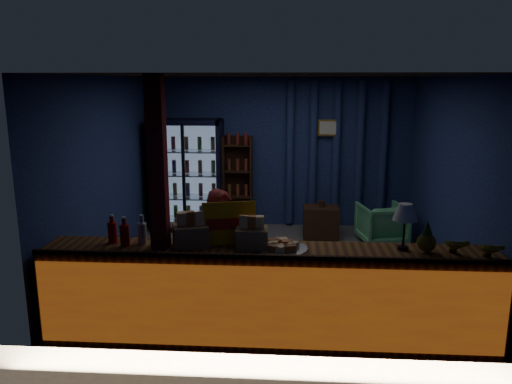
{
  "coord_description": "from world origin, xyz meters",
  "views": [
    {
      "loc": [
        0.18,
        -6.46,
        2.54
      ],
      "look_at": [
        -0.23,
        -0.2,
        1.13
      ],
      "focal_mm": 35.0,
      "sensor_mm": 36.0,
      "label": 1
    }
  ],
  "objects_px": {
    "shopkeeper": "(221,255)",
    "table_lamp": "(405,214)",
    "pastry_tray": "(282,248)",
    "green_chair": "(382,223)"
  },
  "relations": [
    {
      "from": "green_chair",
      "to": "table_lamp",
      "type": "distance_m",
      "value": 3.28
    },
    {
      "from": "shopkeeper",
      "to": "table_lamp",
      "type": "distance_m",
      "value": 1.95
    },
    {
      "from": "shopkeeper",
      "to": "table_lamp",
      "type": "relative_size",
      "value": 3.14
    },
    {
      "from": "pastry_tray",
      "to": "table_lamp",
      "type": "xyz_separation_m",
      "value": [
        1.16,
        0.09,
        0.33
      ]
    },
    {
      "from": "pastry_tray",
      "to": "table_lamp",
      "type": "bearing_deg",
      "value": 4.61
    },
    {
      "from": "table_lamp",
      "to": "shopkeeper",
      "type": "bearing_deg",
      "value": 167.75
    },
    {
      "from": "shopkeeper",
      "to": "green_chair",
      "type": "height_order",
      "value": "shopkeeper"
    },
    {
      "from": "green_chair",
      "to": "pastry_tray",
      "type": "height_order",
      "value": "pastry_tray"
    },
    {
      "from": "pastry_tray",
      "to": "green_chair",
      "type": "bearing_deg",
      "value": 64.2
    },
    {
      "from": "shopkeeper",
      "to": "table_lamp",
      "type": "height_order",
      "value": "shopkeeper"
    }
  ]
}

